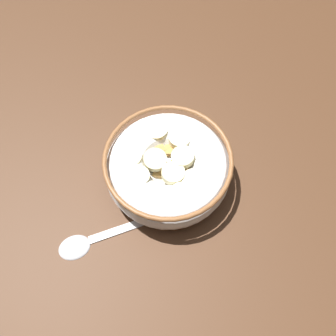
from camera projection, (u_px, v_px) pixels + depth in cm
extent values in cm
cube|color=#472B19|center=(168.00, 181.00, 55.84)|extent=(105.04, 105.04, 2.00)
cylinder|color=white|center=(168.00, 177.00, 54.68)|extent=(8.86, 8.86, 0.60)
torus|color=white|center=(168.00, 169.00, 52.48)|extent=(16.12, 16.12, 5.57)
torus|color=brown|center=(168.00, 160.00, 50.27)|extent=(16.23, 16.23, 0.60)
cylinder|color=white|center=(168.00, 168.00, 52.18)|extent=(12.77, 12.77, 0.40)
cube|color=tan|center=(170.00, 176.00, 51.08)|extent=(1.69, 1.61, 0.92)
cube|color=#B78947|center=(195.00, 185.00, 50.39)|extent=(2.23, 2.25, 0.87)
cube|color=tan|center=(210.00, 157.00, 52.08)|extent=(1.83, 1.90, 0.93)
cube|color=tan|center=(205.00, 179.00, 50.77)|extent=(1.60, 1.61, 0.74)
cube|color=#AD7F42|center=(158.00, 148.00, 52.62)|extent=(1.96, 1.91, 0.88)
cube|color=tan|center=(179.00, 204.00, 49.35)|extent=(1.64, 1.65, 0.74)
cube|color=#AD7F42|center=(192.00, 137.00, 53.76)|extent=(1.75, 1.82, 0.89)
cube|color=#B78947|center=(140.00, 188.00, 50.15)|extent=(1.76, 1.71, 0.84)
cube|color=#AD7F42|center=(146.00, 152.00, 52.56)|extent=(1.95, 1.92, 0.82)
cube|color=#AD7F42|center=(171.00, 150.00, 52.57)|extent=(2.31, 2.31, 0.89)
cube|color=#B78947|center=(159.00, 171.00, 51.40)|extent=(2.29, 2.31, 0.93)
cube|color=tan|center=(151.00, 162.00, 51.86)|extent=(2.14, 2.11, 0.88)
cube|color=#AD7F42|center=(138.00, 169.00, 51.44)|extent=(2.27, 2.28, 0.83)
cube|color=#AD7F42|center=(165.00, 130.00, 53.98)|extent=(2.25, 2.28, 0.93)
cube|color=tan|center=(195.00, 147.00, 52.73)|extent=(1.64, 1.68, 0.80)
cube|color=#AD7F42|center=(186.00, 175.00, 50.89)|extent=(2.01, 1.96, 0.86)
cube|color=#B78947|center=(176.00, 166.00, 51.54)|extent=(2.28, 2.26, 0.94)
cube|color=tan|center=(137.00, 159.00, 52.04)|extent=(1.73, 1.81, 0.94)
cube|color=#AD7F42|center=(198.00, 161.00, 51.97)|extent=(1.82, 1.86, 0.83)
cube|color=tan|center=(147.00, 201.00, 49.23)|extent=(2.20, 2.18, 0.84)
cylinder|color=beige|center=(158.00, 131.00, 52.76)|extent=(3.19, 3.22, 1.55)
cylinder|color=beige|center=(173.00, 173.00, 49.78)|extent=(3.89, 3.92, 1.15)
cylinder|color=#F4EABC|center=(180.00, 138.00, 52.16)|extent=(3.84, 3.83, 1.02)
cylinder|color=#F9EFC6|center=(193.00, 181.00, 49.60)|extent=(3.45, 3.46, 1.35)
cylinder|color=beige|center=(183.00, 157.00, 50.72)|extent=(4.09, 4.09, 1.34)
cylinder|color=beige|center=(138.00, 177.00, 49.65)|extent=(3.01, 3.06, 1.43)
cylinder|color=beige|center=(155.00, 160.00, 50.54)|extent=(3.94, 3.86, 1.36)
cylinder|color=beige|center=(130.00, 157.00, 51.01)|extent=(4.10, 4.08, 1.06)
cylinder|color=#F4EABC|center=(153.00, 194.00, 48.93)|extent=(3.97, 4.01, 1.24)
cylinder|color=#F4EABC|center=(182.00, 194.00, 48.77)|extent=(3.05, 3.01, 1.35)
cylinder|color=beige|center=(205.00, 168.00, 50.56)|extent=(3.65, 3.67, 1.19)
ellipsoid|color=#B7B7BC|center=(73.00, 245.00, 50.31)|extent=(4.27, 4.80, 0.80)
cube|color=#B7B7BC|center=(130.00, 226.00, 51.67)|extent=(4.45, 10.40, 0.36)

